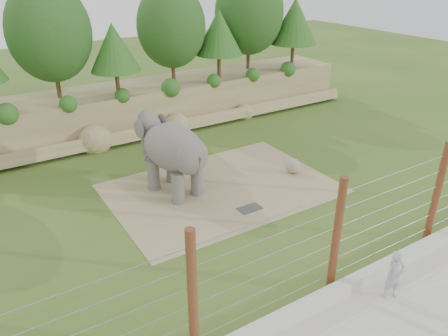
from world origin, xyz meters
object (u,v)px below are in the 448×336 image
stone_ball (293,166)px  zookeeper (394,275)px  elephant (174,158)px  barrier_fence (337,235)px

stone_ball → zookeeper: 8.94m
elephant → zookeeper: (2.68, -9.78, -0.83)m
barrier_fence → stone_ball: bearing=58.3°
barrier_fence → elephant: bearing=99.5°
zookeeper → elephant: bearing=122.8°
elephant → zookeeper: bearing=-87.1°
elephant → zookeeper: 10.18m
elephant → barrier_fence: barrier_fence is taller
stone_ball → zookeeper: zookeeper is taller
barrier_fence → zookeeper: barrier_fence is taller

